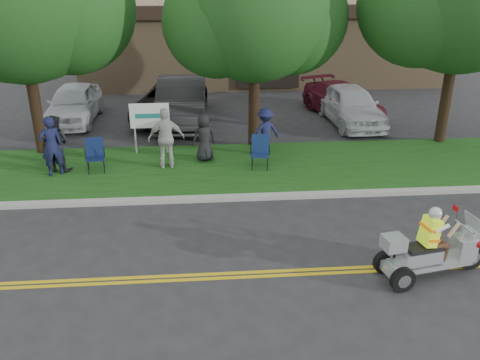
{
  "coord_description": "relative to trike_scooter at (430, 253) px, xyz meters",
  "views": [
    {
      "loc": [
        -1.28,
        -9.18,
        5.92
      ],
      "look_at": [
        -0.38,
        2.0,
        1.03
      ],
      "focal_mm": 38.0,
      "sensor_mm": 36.0,
      "label": 1
    }
  ],
  "objects": [
    {
      "name": "spectator_chair_b",
      "position": [
        -4.4,
        6.61,
        0.3
      ],
      "size": [
        0.83,
        0.67,
        1.49
      ],
      "primitive_type": "imported",
      "rotation": [
        0.0,
        0.0,
        3.45
      ],
      "color": "black",
      "rests_on": "grass_verge"
    },
    {
      "name": "parked_car_far_left",
      "position": [
        -9.43,
        11.52,
        0.19
      ],
      "size": [
        1.75,
        4.31,
        1.46
      ],
      "primitive_type": "imported",
      "rotation": [
        0.0,
        0.0,
        -0.0
      ],
      "color": "silver",
      "rests_on": "ground"
    },
    {
      "name": "curb",
      "position": [
        -3.2,
        3.86,
        -0.48
      ],
      "size": [
        60.0,
        0.25,
        0.12
      ],
      "primitive_type": "cube",
      "color": "#A8A89E",
      "rests_on": "ground"
    },
    {
      "name": "lawn_chair_a",
      "position": [
        -7.64,
        6.01,
        0.11
      ],
      "size": [
        0.6,
        0.61,
        0.98
      ],
      "rotation": [
        0.0,
        0.0,
        0.16
      ],
      "color": "black",
      "rests_on": "grass_verge"
    },
    {
      "name": "trike_scooter",
      "position": [
        0.0,
        0.0,
        0.0
      ],
      "size": [
        2.38,
        0.97,
        1.56
      ],
      "rotation": [
        0.0,
        0.0,
        0.19
      ],
      "color": "black",
      "rests_on": "ground"
    },
    {
      "name": "parked_car_far_right",
      "position": [
        1.33,
        10.35,
        0.2
      ],
      "size": [
        2.03,
        4.47,
        1.49
      ],
      "primitive_type": "imported",
      "rotation": [
        0.0,
        0.0,
        0.06
      ],
      "color": "silver",
      "rests_on": "ground"
    },
    {
      "name": "spectator_adult_right",
      "position": [
        -5.52,
        6.1,
        0.48
      ],
      "size": [
        1.12,
        0.57,
        1.84
      ],
      "primitive_type": "imported",
      "rotation": [
        0.0,
        0.0,
        3.26
      ],
      "color": "beige",
      "rests_on": "grass_verge"
    },
    {
      "name": "parked_car_left",
      "position": [
        -5.2,
        11.02,
        0.31
      ],
      "size": [
        1.92,
        5.23,
        1.71
      ],
      "primitive_type": "imported",
      "rotation": [
        0.0,
        0.0,
        -0.02
      ],
      "color": "#2C2C2F",
      "rests_on": "ground"
    },
    {
      "name": "centerline_far",
      "position": [
        -3.2,
        0.39,
        -0.54
      ],
      "size": [
        60.0,
        0.1,
        0.01
      ],
      "primitive_type": "cube",
      "color": "gold",
      "rests_on": "ground"
    },
    {
      "name": "grass_verge",
      "position": [
        -3.2,
        6.01,
        -0.49
      ],
      "size": [
        60.0,
        4.0,
        0.1
      ],
      "primitive_type": "cube",
      "color": "#154512",
      "rests_on": "ground"
    },
    {
      "name": "parked_car_mid",
      "position": [
        -5.7,
        11.62,
        0.14
      ],
      "size": [
        3.26,
        5.31,
        1.37
      ],
      "primitive_type": "imported",
      "rotation": [
        0.0,
        0.0,
        -0.21
      ],
      "color": "black",
      "rests_on": "ground"
    },
    {
      "name": "business_sign",
      "position": [
        -6.1,
        7.41,
        0.71
      ],
      "size": [
        1.25,
        0.06,
        1.75
      ],
      "color": "silver",
      "rests_on": "ground"
    },
    {
      "name": "tree_mid",
      "position": [
        -2.65,
        8.04,
        3.89
      ],
      "size": [
        5.88,
        4.8,
        7.05
      ],
      "color": "#332114",
      "rests_on": "ground"
    },
    {
      "name": "commercial_building",
      "position": [
        -1.2,
        19.79,
        1.47
      ],
      "size": [
        18.0,
        8.2,
        4.0
      ],
      "color": "#9E7F5B",
      "rests_on": "ground"
    },
    {
      "name": "lawn_chair_b",
      "position": [
        -2.72,
        5.89,
        0.12
      ],
      "size": [
        0.6,
        0.61,
        0.99
      ],
      "rotation": [
        0.0,
        0.0,
        -0.15
      ],
      "color": "black",
      "rests_on": "grass_verge"
    },
    {
      "name": "spectator_adult_mid",
      "position": [
        -8.75,
        6.13,
        0.41
      ],
      "size": [
        0.96,
        0.83,
        1.69
      ],
      "primitive_type": "imported",
      "rotation": [
        0.0,
        0.0,
        2.88
      ],
      "color": "black",
      "rests_on": "grass_verge"
    },
    {
      "name": "centerline_near",
      "position": [
        -3.2,
        0.23,
        -0.54
      ],
      "size": [
        60.0,
        0.1,
        0.01
      ],
      "primitive_type": "cube",
      "color": "gold",
      "rests_on": "ground"
    },
    {
      "name": "ground",
      "position": [
        -3.2,
        0.81,
        -0.54
      ],
      "size": [
        120.0,
        120.0,
        0.0
      ],
      "primitive_type": "plane",
      "color": "#28282B",
      "rests_on": "ground"
    },
    {
      "name": "spectator_chair_a",
      "position": [
        -2.45,
        6.97,
        0.33
      ],
      "size": [
        1.12,
        0.85,
        1.53
      ],
      "primitive_type": "imported",
      "rotation": [
        0.0,
        0.0,
        3.46
      ],
      "color": "#191E47",
      "rests_on": "grass_verge"
    },
    {
      "name": "spectator_adult_left",
      "position": [
        -8.79,
        5.78,
        0.44
      ],
      "size": [
        0.77,
        0.66,
        1.77
      ],
      "primitive_type": "imported",
      "rotation": [
        0.0,
        0.0,
        3.6
      ],
      "color": "#151A3C",
      "rests_on": "grass_verge"
    },
    {
      "name": "parked_car_right",
      "position": [
        1.3,
        11.41,
        0.1
      ],
      "size": [
        3.06,
        4.8,
        1.29
      ],
      "primitive_type": "imported",
      "rotation": [
        0.0,
        0.0,
        0.3
      ],
      "color": "#571423",
      "rests_on": "ground"
    }
  ]
}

